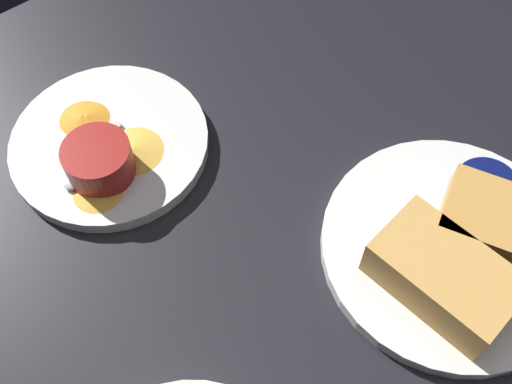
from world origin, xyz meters
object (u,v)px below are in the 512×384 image
Objects in this scene: ramekin_light_gravy at (98,160)px; sandwich_half_far at (509,230)px; ramekin_dark_sauce at (483,193)px; spoon_by_dark_ramekin at (451,236)px; sandwich_half_near at (443,275)px; spoon_by_gravy_ramekin at (83,169)px; plate_chips_companion at (110,143)px; plate_sandwich_main at (449,248)px.

sandwich_half_far is at bearing -140.47° from ramekin_light_gravy.
ramekin_dark_sauce reaches higher than spoon_by_dark_ramekin.
sandwich_half_far is 41.32cm from ramekin_light_gravy.
sandwich_half_near reaches higher than spoon_by_gravy_ramekin.
sandwich_half_near is at bearing 85.02° from sandwich_half_far.
sandwich_half_far reaches higher than spoon_by_dark_ramekin.
ramekin_dark_sauce is at bearing -134.38° from spoon_by_gravy_ramekin.
plate_chips_companion is 5.16cm from ramekin_light_gravy.
spoon_by_dark_ramekin is (2.67, -4.86, -2.04)cm from sandwich_half_near.
sandwich_half_far is 5.33cm from spoon_by_dark_ramekin.
spoon_by_gravy_ramekin reaches higher than plate_sandwich_main.
ramekin_light_gravy is (31.87, 26.30, -0.29)cm from sandwich_half_far.
plate_sandwich_main is at bearing 144.04° from spoon_by_dark_ramekin.
plate_chips_companion is at bearing 33.85° from sandwich_half_far.
spoon_by_gravy_ramekin is at bearing 30.93° from sandwich_half_near.
plate_sandwich_main is 5.83cm from sandwich_half_far.
spoon_by_gravy_ramekin is at bearing 40.02° from sandwich_half_far.
spoon_by_gravy_ramekin is at bearing 39.23° from spoon_by_dark_ramekin.
plate_sandwich_main is 1.18× the size of plate_chips_companion.
plate_chips_companion is at bearing -65.18° from spoon_by_gravy_ramekin.
sandwich_half_far reaches higher than ramekin_dark_sauce.
sandwich_half_near is 5.91cm from spoon_by_dark_ramekin.
ramekin_dark_sauce is at bearing -69.86° from sandwich_half_near.
sandwich_half_near is at bearing 110.14° from ramekin_dark_sauce.
ramekin_dark_sauce is 39.81cm from plate_chips_companion.
ramekin_light_gravy is at bearing 140.19° from plate_chips_companion.
plate_sandwich_main is at bearing -142.51° from ramekin_light_gravy.
sandwich_half_near reaches higher than plate_chips_companion.
sandwich_half_near is (-2.06, 4.42, 3.20)cm from plate_sandwich_main.
ramekin_dark_sauce is (3.66, -9.97, -0.34)cm from sandwich_half_near.
ramekin_light_gravy is (-3.27, 2.73, 2.91)cm from plate_chips_companion.
plate_sandwich_main is at bearing 55.02° from sandwich_half_far.
sandwich_half_far is at bearing -94.98° from sandwich_half_near.
ramekin_dark_sauce is 0.66× the size of spoon_by_gravy_ramekin.
plate_sandwich_main is 37.80cm from plate_chips_companion.
sandwich_half_near reaches higher than ramekin_light_gravy.
ramekin_light_gravy is at bearing 39.53° from sandwich_half_far.
plate_chips_companion is (32.34, 19.57, 0.00)cm from plate_sandwich_main.
sandwich_half_far is 0.69× the size of plate_chips_companion.
ramekin_light_gravy reaches higher than spoon_by_dark_ramekin.
sandwich_half_near is 37.73cm from plate_chips_companion.
spoon_by_gravy_ramekin is at bearing 38.15° from plate_sandwich_main.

